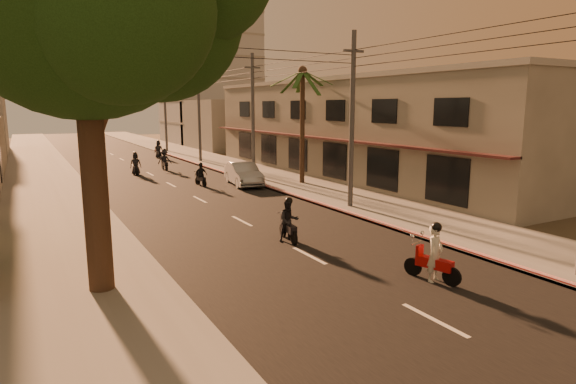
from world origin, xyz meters
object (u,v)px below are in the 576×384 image
scooter_mid_a (289,221)px  scooter_mid_b (201,175)px  scooter_far_a (136,165)px  palm_tree (303,78)px  scooter_far_b (165,160)px  parked_car (243,174)px  scooter_far_c (159,150)px  scooter_red (434,255)px

scooter_mid_a → scooter_mid_b: 14.63m
scooter_far_a → palm_tree: bearing=-40.4°
scooter_far_b → parked_car: scooter_far_b is taller
scooter_far_b → parked_car: bearing=-74.0°
scooter_far_c → scooter_red: bearing=-89.5°
parked_car → scooter_mid_b: bearing=165.5°
scooter_mid_a → scooter_mid_b: (1.37, 14.56, -0.09)m
scooter_mid_a → scooter_far_a: (-1.34, 22.07, -0.00)m
scooter_red → parked_car: (2.25, 19.45, -0.06)m
scooter_mid_a → scooter_red: bearing=-65.4°
scooter_red → scooter_far_a: (-3.07, 28.07, -0.02)m
scooter_mid_a → scooter_far_c: scooter_far_c is taller
palm_tree → parked_car: palm_tree is taller
scooter_red → parked_car: bearing=67.7°
scooter_far_b → parked_car: (2.65, -10.19, -0.06)m
scooter_red → scooter_far_c: scooter_red is taller
scooter_far_a → parked_car: 10.13m
palm_tree → scooter_far_b: (-6.38, 11.66, -6.32)m
palm_tree → scooter_mid_a: palm_tree is taller
palm_tree → scooter_far_b: size_ratio=4.41×
scooter_mid_a → scooter_far_b: 23.68m
parked_car → scooter_far_c: scooter_far_c is taller
scooter_far_a → scooter_far_b: scooter_far_b is taller
scooter_mid_b → scooter_red: bearing=-95.1°
scooter_mid_a → parked_car: scooter_mid_a is taller
scooter_mid_b → scooter_mid_a: bearing=-101.5°
scooter_mid_b → scooter_far_a: bearing=103.7°
scooter_mid_b → scooter_far_b: scooter_far_b is taller
palm_tree → parked_car: (-3.73, 1.47, -6.38)m
scooter_far_b → scooter_far_c: 9.85m
scooter_mid_b → parked_car: 2.84m
scooter_mid_b → scooter_far_a: (-2.71, 7.50, 0.09)m
scooter_far_b → scooter_mid_b: bearing=-88.3°
parked_car → scooter_red: bearing=-88.0°
scooter_red → scooter_far_c: size_ratio=0.99×
scooter_red → parked_car: 19.58m
scooter_far_a → parked_car: size_ratio=0.37×
scooter_mid_b → palm_tree: bearing=-28.3°
scooter_mid_a → scooter_far_c: bearing=92.9°
scooter_far_b → scooter_far_c: (1.93, 9.65, 0.00)m
scooter_red → scooter_far_b: size_ratio=1.00×
palm_tree → scooter_far_c: palm_tree is taller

